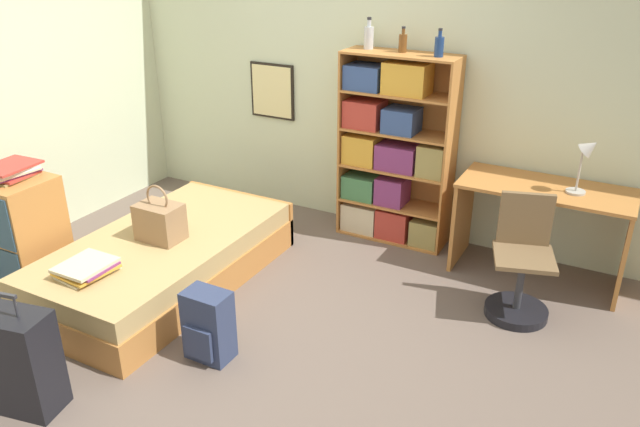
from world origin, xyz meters
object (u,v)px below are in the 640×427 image
desk_lamp (587,156)px  backpack (208,326)px  book_stack_on_bed (87,268)px  suitcase (4,358)px  desk_chair (520,277)px  bottle_green (369,37)px  desk (542,214)px  handbag (160,221)px  bed (166,259)px  bottle_clear (439,46)px  magazine_pile_on_dresser (9,171)px  bottle_brown (403,42)px  bookcase (390,156)px  dresser (21,233)px

desk_lamp → backpack: size_ratio=0.92×
book_stack_on_bed → suitcase: 0.80m
book_stack_on_bed → desk_chair: bearing=31.1°
bottle_green → desk: size_ratio=0.20×
book_stack_on_bed → desk_lamp: (2.69, 2.03, 0.59)m
handbag → bottle_green: size_ratio=1.73×
bed → desk_chair: desk_chair is taller
desk_lamp → desk_chair: (-0.24, -0.55, -0.74)m
bed → suitcase: size_ratio=2.71×
handbag → desk: size_ratio=0.34×
bottle_clear → magazine_pile_on_dresser: bearing=-140.5°
suitcase → bottle_brown: bottle_brown is taller
bookcase → backpack: bearing=-98.5°
suitcase → backpack: suitcase is taller
bed → bookcase: bookcase is taller
bottle_clear → desk: 1.45m
book_stack_on_bed → bookcase: (1.21, 2.16, 0.30)m
handbag → desk: bearing=31.0°
bottle_clear → handbag: bearing=-134.1°
dresser → bottle_brown: (2.07, 2.04, 1.22)m
magazine_pile_on_dresser → bottle_clear: 3.18m
handbag → bottle_clear: bottle_clear is taller
dresser → bottle_clear: bearing=40.0°
handbag → desk_chair: (2.37, 0.86, -0.25)m
bottle_brown → desk_lamp: 1.58m
magazine_pile_on_dresser → desk: magazine_pile_on_dresser is taller
bed → handbag: handbag is taller
bed → bottle_green: 2.31m
bookcase → backpack: (-0.31, -2.08, -0.50)m
bookcase → handbag: bearing=-126.2°
bottle_green → desk: bottle_green is taller
bottle_clear → desk_lamp: bearing=-5.6°
desk → magazine_pile_on_dresser: bearing=-150.3°
bottle_green → bookcase: bearing=-10.2°
dresser → bottle_green: bottle_green is taller
dresser → bookcase: bearing=44.8°
handbag → backpack: 1.02m
desk_chair → bookcase: bearing=151.4°
bottle_green → dresser: bearing=-130.9°
bottle_brown → desk_lamp: bottle_brown is taller
handbag → bottle_green: bearing=60.9°
handbag → bottle_green: (0.88, 1.58, 1.13)m
bottle_clear → bottle_green: bearing=174.1°
bookcase → bed: bearing=-127.3°
bottle_clear → book_stack_on_bed: bearing=-126.0°
bottle_green → bottle_clear: bottle_green is taller
desk → backpack: desk is taller
desk_chair → desk_lamp: bearing=66.7°
suitcase → desk_chair: desk_chair is taller
book_stack_on_bed → backpack: size_ratio=0.82×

